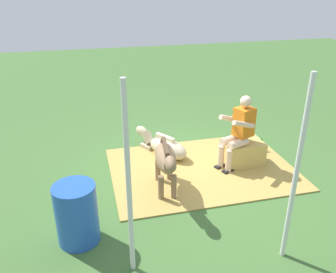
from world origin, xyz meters
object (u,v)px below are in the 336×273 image
object	(u,v)px
pony_standing	(166,161)
pony_lying	(164,146)
person_seated	(239,130)
hay_bale	(243,153)
tent_pole_left	(296,174)
tent_pole_right	(129,185)
water_barrel	(77,214)
soda_bottle	(261,145)

from	to	relation	value
pony_standing	pony_lying	world-z (taller)	pony_standing
person_seated	hay_bale	bearing A→B (deg)	-165.66
person_seated	tent_pole_left	distance (m)	2.32
pony_lying	tent_pole_right	bearing A→B (deg)	69.25
tent_pole_right	water_barrel	bearing A→B (deg)	-47.78
pony_standing	pony_lying	distance (m)	1.36
water_barrel	tent_pole_right	distance (m)	1.18
person_seated	tent_pole_left	bearing A→B (deg)	80.87
soda_bottle	tent_pole_left	size ratio (longest dim) A/B	0.13
hay_bale	pony_lying	xyz separation A→B (m)	(1.33, -0.70, -0.04)
pony_lying	tent_pole_right	size ratio (longest dim) A/B	0.54
tent_pole_left	water_barrel	bearing A→B (deg)	-20.10
person_seated	tent_pole_left	world-z (taller)	tent_pole_left
tent_pole_right	pony_standing	bearing A→B (deg)	-117.38
pony_lying	tent_pole_left	size ratio (longest dim) A/B	0.54
person_seated	water_barrel	distance (m)	3.15
soda_bottle	tent_pole_right	size ratio (longest dim) A/B	0.13
person_seated	pony_standing	bearing A→B (deg)	20.20
person_seated	pony_standing	world-z (taller)	person_seated
soda_bottle	tent_pole_left	world-z (taller)	tent_pole_left
tent_pole_left	tent_pole_right	xyz separation A→B (m)	(1.86, -0.23, 0.00)
pony_standing	soda_bottle	bearing A→B (deg)	-155.83
pony_lying	tent_pole_right	xyz separation A→B (m)	(1.04, 2.75, 0.98)
pony_lying	tent_pole_left	xyz separation A→B (m)	(-0.81, 2.98, 0.98)
hay_bale	water_barrel	size ratio (longest dim) A/B	0.82
tent_pole_right	soda_bottle	bearing A→B (deg)	-140.09
person_seated	tent_pole_right	distance (m)	3.03
hay_bale	person_seated	bearing A→B (deg)	14.34
pony_standing	water_barrel	bearing A→B (deg)	30.51
hay_bale	pony_lying	bearing A→B (deg)	-27.64
pony_standing	soda_bottle	distance (m)	2.42
hay_bale	tent_pole_left	world-z (taller)	tent_pole_left
soda_bottle	tent_pole_right	xyz separation A→B (m)	(2.94, 2.46, 1.03)
tent_pole_left	soda_bottle	bearing A→B (deg)	-111.95
water_barrel	tent_pole_right	size ratio (longest dim) A/B	0.35
person_seated	tent_pole_right	bearing A→B (deg)	42.31
soda_bottle	pony_standing	bearing A→B (deg)	24.17
person_seated	tent_pole_right	size ratio (longest dim) A/B	0.57
pony_lying	water_barrel	xyz separation A→B (m)	(1.65, 2.08, 0.22)
hay_bale	tent_pole_left	bearing A→B (deg)	77.28
person_seated	tent_pole_right	xyz separation A→B (m)	(2.22, 2.02, 0.44)
soda_bottle	water_barrel	distance (m)	3.98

